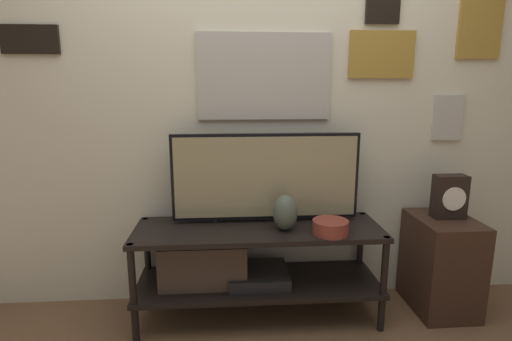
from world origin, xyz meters
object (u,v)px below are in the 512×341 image
Objects in this scene: mantel_clock at (450,197)px; vase_urn_stoneware at (285,213)px; vase_wide_bowl at (330,227)px; television at (266,177)px.

vase_urn_stoneware is at bearing -175.49° from mantel_clock.
vase_urn_stoneware is at bearing 161.39° from vase_wide_bowl.
mantel_clock is (1.03, 0.08, 0.05)m from vase_urn_stoneware.
vase_wide_bowl is 0.76× the size of mantel_clock.
vase_wide_bowl is at bearing -18.61° from vase_urn_stoneware.
television is 0.26m from vase_urn_stoneware.
television reaches higher than mantel_clock.
television is 1.14m from mantel_clock.
television is 5.57× the size of vase_wide_bowl.
television is at bearing 121.97° from vase_urn_stoneware.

